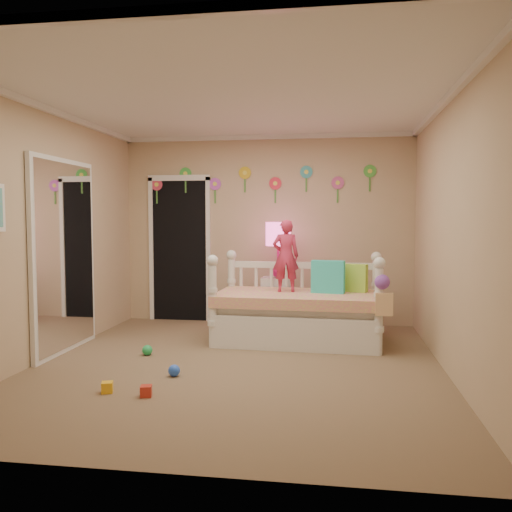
% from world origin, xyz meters
% --- Properties ---
extents(floor, '(4.00, 4.50, 0.01)m').
position_xyz_m(floor, '(0.00, 0.00, 0.00)').
color(floor, '#7F684C').
rests_on(floor, ground).
extents(ceiling, '(4.00, 4.50, 0.01)m').
position_xyz_m(ceiling, '(0.00, 0.00, 2.60)').
color(ceiling, white).
rests_on(ceiling, floor).
extents(back_wall, '(4.00, 0.01, 2.60)m').
position_xyz_m(back_wall, '(0.00, 2.25, 1.30)').
color(back_wall, tan).
rests_on(back_wall, floor).
extents(left_wall, '(0.01, 4.50, 2.60)m').
position_xyz_m(left_wall, '(-2.00, 0.00, 1.30)').
color(left_wall, tan).
rests_on(left_wall, floor).
extents(right_wall, '(0.01, 4.50, 2.60)m').
position_xyz_m(right_wall, '(2.00, 0.00, 1.30)').
color(right_wall, tan).
rests_on(right_wall, floor).
extents(crown_molding, '(4.00, 4.50, 0.06)m').
position_xyz_m(crown_molding, '(0.00, 0.00, 2.57)').
color(crown_molding, white).
rests_on(crown_molding, ceiling).
extents(daybed, '(1.98, 1.12, 1.05)m').
position_xyz_m(daybed, '(0.52, 1.13, 0.52)').
color(daybed, white).
rests_on(daybed, floor).
extents(pillow_turquoise, '(0.40, 0.19, 0.38)m').
position_xyz_m(pillow_turquoise, '(0.87, 1.17, 0.77)').
color(pillow_turquoise, '#27C2C6').
rests_on(pillow_turquoise, daybed).
extents(pillow_lime, '(0.37, 0.23, 0.33)m').
position_xyz_m(pillow_lime, '(1.15, 1.32, 0.75)').
color(pillow_lime, '#A7E345').
rests_on(pillow_lime, daybed).
extents(child, '(0.34, 0.25, 0.86)m').
position_xyz_m(child, '(0.37, 1.20, 1.01)').
color(child, '#CB2E53').
rests_on(child, daybed).
extents(nightstand, '(0.43, 0.33, 0.68)m').
position_xyz_m(nightstand, '(0.21, 1.85, 0.34)').
color(nightstand, white).
rests_on(nightstand, floor).
extents(table_lamp, '(0.33, 0.33, 0.73)m').
position_xyz_m(table_lamp, '(0.21, 1.85, 1.16)').
color(table_lamp, '#D11B6F').
rests_on(table_lamp, nightstand).
extents(closet_doorway, '(0.90, 0.04, 2.07)m').
position_xyz_m(closet_doorway, '(-1.25, 2.23, 1.03)').
color(closet_doorway, black).
rests_on(closet_doorway, back_wall).
extents(flower_decals, '(3.40, 0.02, 0.50)m').
position_xyz_m(flower_decals, '(-0.09, 2.24, 1.94)').
color(flower_decals, '#B2668C').
rests_on(flower_decals, back_wall).
extents(mirror_closet, '(0.07, 1.30, 2.10)m').
position_xyz_m(mirror_closet, '(-1.96, 0.30, 1.05)').
color(mirror_closet, white).
rests_on(mirror_closet, left_wall).
extents(hanging_bag, '(0.20, 0.16, 0.36)m').
position_xyz_m(hanging_bag, '(1.44, 0.59, 0.64)').
color(hanging_bag, beige).
rests_on(hanging_bag, daybed).
extents(toy_scatter, '(1.05, 1.44, 0.11)m').
position_xyz_m(toy_scatter, '(-0.67, -0.37, 0.06)').
color(toy_scatter, '#996666').
rests_on(toy_scatter, floor).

